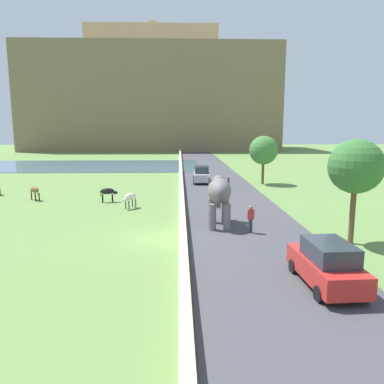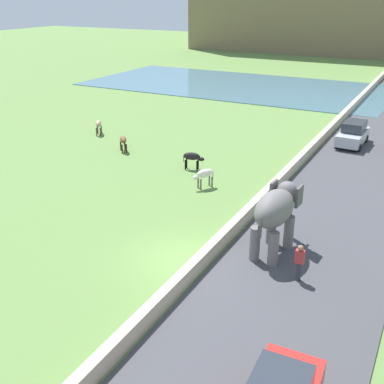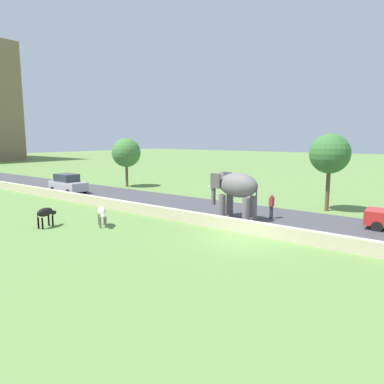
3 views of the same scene
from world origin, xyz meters
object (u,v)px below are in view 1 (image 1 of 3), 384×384
cow_brown (35,190)px  cow_white (130,197)px  cow_black (108,192)px  person_beside_elephant (251,219)px  car_red (327,264)px  car_silver (202,175)px  elephant (219,193)px

cow_brown → cow_white: bearing=-22.5°
cow_black → cow_brown: 6.27m
person_beside_elephant → cow_brown: person_beside_elephant is taller
cow_black → cow_white: same height
cow_black → car_red: bearing=-55.9°
cow_white → cow_brown: 8.94m
person_beside_elephant → cow_black: 13.55m
person_beside_elephant → cow_white: size_ratio=1.21×
car_red → cow_white: 16.93m
person_beside_elephant → car_silver: car_silver is taller
car_silver → cow_brown: size_ratio=3.27×
person_beside_elephant → car_red: size_ratio=0.40×
cow_white → car_silver: bearing=64.4°
car_silver → cow_white: 14.01m
person_beside_elephant → elephant: bearing=133.1°
cow_white → cow_brown: bearing=157.5°
car_silver → cow_white: (-6.05, -12.64, -0.06)m
cow_black → cow_brown: size_ratio=1.15×
elephant → cow_white: bearing=139.1°
elephant → cow_white: (-6.06, 5.25, -1.20)m
cow_black → cow_brown: (-6.19, 0.99, 0.00)m
elephant → cow_brown: size_ratio=2.84×
car_red → cow_black: size_ratio=2.86×
person_beside_elephant → cow_brown: size_ratio=1.32×
cow_black → cow_white: size_ratio=1.06×
car_red → cow_brown: bearing=134.7°
car_red → cow_brown: 24.81m
car_silver → cow_brown: (-14.31, -9.23, -0.06)m
elephant → cow_black: size_ratio=2.47×
car_red → cow_white: bearing=122.9°
person_beside_elephant → cow_white: 10.38m
car_red → cow_brown: size_ratio=3.29×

